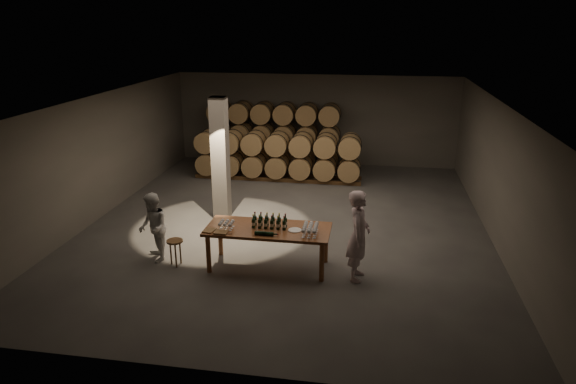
% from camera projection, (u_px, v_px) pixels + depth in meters
% --- Properties ---
extents(room, '(12.00, 12.00, 12.00)m').
position_uv_depth(room, '(220.00, 159.00, 13.27)').
color(room, '#4A4745').
rests_on(room, ground).
extents(tasting_table, '(2.60, 1.10, 0.90)m').
position_uv_depth(tasting_table, '(268.00, 233.00, 10.73)').
color(tasting_table, brown).
rests_on(tasting_table, ground).
extents(barrel_stack_back, '(4.70, 0.95, 2.31)m').
position_uv_depth(barrel_stack_back, '(274.00, 134.00, 18.01)').
color(barrel_stack_back, '#54341D').
rests_on(barrel_stack_back, ground).
extents(barrel_stack_front, '(5.48, 0.95, 1.57)m').
position_uv_depth(barrel_stack_front, '(278.00, 155.00, 16.76)').
color(barrel_stack_front, '#54341D').
rests_on(barrel_stack_front, ground).
extents(bottle_cluster, '(0.73, 0.23, 0.30)m').
position_uv_depth(bottle_cluster, '(269.00, 223.00, 10.69)').
color(bottle_cluster, black).
rests_on(bottle_cluster, tasting_table).
extents(lying_bottles, '(0.48, 0.09, 0.09)m').
position_uv_depth(lying_bottles, '(265.00, 233.00, 10.32)').
color(lying_bottles, black).
rests_on(lying_bottles, tasting_table).
extents(glass_cluster_left, '(0.30, 0.30, 0.16)m').
position_uv_depth(glass_cluster_left, '(226.00, 223.00, 10.65)').
color(glass_cluster_left, silver).
rests_on(glass_cluster_left, tasting_table).
extents(glass_cluster_right, '(0.31, 0.53, 0.18)m').
position_uv_depth(glass_cluster_right, '(310.00, 227.00, 10.39)').
color(glass_cluster_right, silver).
rests_on(glass_cluster_right, tasting_table).
extents(plate, '(0.28, 0.28, 0.02)m').
position_uv_depth(plate, '(295.00, 230.00, 10.57)').
color(plate, white).
rests_on(plate, tasting_table).
extents(notebook_near, '(0.27, 0.22, 0.03)m').
position_uv_depth(notebook_near, '(221.00, 232.00, 10.44)').
color(notebook_near, brown).
rests_on(notebook_near, tasting_table).
extents(notebook_corner, '(0.25, 0.30, 0.02)m').
position_uv_depth(notebook_corner, '(209.00, 230.00, 10.54)').
color(notebook_corner, brown).
rests_on(notebook_corner, tasting_table).
extents(pen, '(0.13, 0.05, 0.01)m').
position_uv_depth(pen, '(229.00, 234.00, 10.39)').
color(pen, black).
rests_on(pen, tasting_table).
extents(stool, '(0.35, 0.35, 0.58)m').
position_uv_depth(stool, '(175.00, 245.00, 10.93)').
color(stool, '#54341D').
rests_on(stool, ground).
extents(person_man, '(0.51, 0.73, 1.89)m').
position_uv_depth(person_man, '(358.00, 235.00, 10.22)').
color(person_man, beige).
rests_on(person_man, ground).
extents(person_woman, '(0.88, 0.94, 1.53)m').
position_uv_depth(person_woman, '(153.00, 227.00, 11.08)').
color(person_woman, silver).
rests_on(person_woman, ground).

